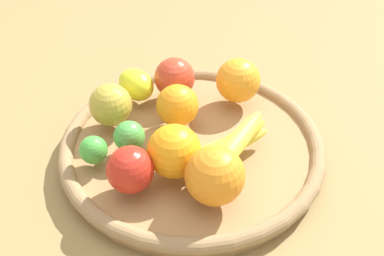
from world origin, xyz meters
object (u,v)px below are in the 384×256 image
(lime_1, at_px, (93,150))
(banana_bunch, at_px, (229,146))
(lemon_0, at_px, (136,84))
(orange_2, at_px, (174,151))
(apple_1, at_px, (175,78))
(apple_0, at_px, (111,105))
(lime_0, at_px, (129,136))
(orange_0, at_px, (238,80))
(apple_2, at_px, (130,170))
(orange_3, at_px, (215,176))
(orange_1, at_px, (177,106))

(lime_1, bearing_deg, banana_bunch, 177.32)
(lemon_0, bearing_deg, orange_2, 107.91)
(apple_1, distance_m, apple_0, 0.13)
(banana_bunch, xyz_separation_m, lime_0, (0.15, -0.03, -0.00))
(apple_0, bearing_deg, lime_1, 77.84)
(orange_0, bearing_deg, banana_bunch, 77.66)
(apple_2, relative_size, orange_3, 0.82)
(apple_1, height_order, lime_1, apple_1)
(lime_0, height_order, orange_3, orange_3)
(lime_1, xyz_separation_m, orange_2, (-0.12, 0.03, 0.02))
(apple_2, xyz_separation_m, banana_bunch, (-0.14, -0.05, -0.01))
(apple_1, relative_size, orange_2, 0.91)
(banana_bunch, bearing_deg, apple_1, -66.64)
(orange_1, relative_size, banana_bunch, 0.42)
(apple_2, bearing_deg, orange_0, -130.95)
(lime_0, distance_m, orange_3, 0.16)
(banana_bunch, xyz_separation_m, lemon_0, (0.14, -0.17, -0.00))
(banana_bunch, distance_m, orange_0, 0.16)
(lemon_0, xyz_separation_m, orange_2, (-0.06, 0.19, 0.01))
(apple_0, xyz_separation_m, orange_3, (-0.15, 0.18, 0.01))
(orange_1, bearing_deg, lime_0, 38.48)
(apple_1, relative_size, orange_0, 0.93)
(apple_1, height_order, orange_2, orange_2)
(lime_0, height_order, orange_0, orange_0)
(banana_bunch, height_order, apple_0, apple_0)
(lime_1, distance_m, orange_3, 0.19)
(apple_2, height_order, apple_0, apple_0)
(lime_0, relative_size, lemon_0, 0.67)
(orange_1, height_order, orange_0, orange_0)
(apple_2, height_order, apple_1, apple_1)
(lime_0, relative_size, apple_1, 0.68)
(banana_bunch, height_order, orange_3, orange_3)
(lemon_0, height_order, orange_3, orange_3)
(lime_0, bearing_deg, orange_1, -141.52)
(apple_1, relative_size, lemon_0, 0.99)
(orange_2, bearing_deg, orange_3, 134.66)
(apple_2, relative_size, lime_1, 1.58)
(orange_2, distance_m, orange_3, 0.08)
(apple_2, xyz_separation_m, orange_3, (-0.11, 0.03, 0.01))
(orange_0, bearing_deg, orange_1, 29.84)
(apple_2, relative_size, orange_0, 0.87)
(lemon_0, xyz_separation_m, lime_1, (0.06, 0.16, -0.01))
(apple_2, height_order, lime_1, apple_2)
(lime_0, relative_size, orange_2, 0.62)
(orange_0, bearing_deg, apple_2, 49.05)
(orange_0, height_order, lemon_0, orange_0)
(banana_bunch, relative_size, apple_1, 2.29)
(lemon_0, bearing_deg, orange_0, 175.11)
(apple_0, distance_m, lime_1, 0.10)
(apple_1, bearing_deg, orange_1, 91.54)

